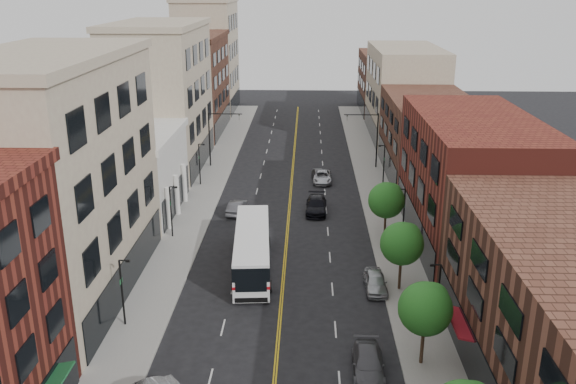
# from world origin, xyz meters

# --- Properties ---
(sidewalk_left) EXTENTS (4.00, 110.00, 0.15)m
(sidewalk_left) POSITION_xyz_m (-10.00, 35.00, 0.07)
(sidewalk_left) COLOR gray
(sidewalk_left) RESTS_ON ground
(sidewalk_right) EXTENTS (4.00, 110.00, 0.15)m
(sidewalk_right) POSITION_xyz_m (10.00, 35.00, 0.07)
(sidewalk_right) COLOR gray
(sidewalk_right) RESTS_ON ground
(bldg_l_tanoffice) EXTENTS (10.00, 22.00, 18.00)m
(bldg_l_tanoffice) POSITION_xyz_m (-17.00, 13.00, 9.00)
(bldg_l_tanoffice) COLOR tan
(bldg_l_tanoffice) RESTS_ON ground
(bldg_l_white) EXTENTS (10.00, 14.00, 8.00)m
(bldg_l_white) POSITION_xyz_m (-17.00, 31.00, 4.00)
(bldg_l_white) COLOR silver
(bldg_l_white) RESTS_ON ground
(bldg_l_far_a) EXTENTS (10.00, 20.00, 18.00)m
(bldg_l_far_a) POSITION_xyz_m (-17.00, 48.00, 9.00)
(bldg_l_far_a) COLOR tan
(bldg_l_far_a) RESTS_ON ground
(bldg_l_far_b) EXTENTS (10.00, 20.00, 15.00)m
(bldg_l_far_b) POSITION_xyz_m (-17.00, 68.00, 7.50)
(bldg_l_far_b) COLOR brown
(bldg_l_far_b) RESTS_ON ground
(bldg_l_far_c) EXTENTS (10.00, 16.00, 20.00)m
(bldg_l_far_c) POSITION_xyz_m (-17.00, 86.00, 10.00)
(bldg_l_far_c) COLOR tan
(bldg_l_far_c) RESTS_ON ground
(bldg_r_mid) EXTENTS (10.00, 22.00, 12.00)m
(bldg_r_mid) POSITION_xyz_m (17.00, 24.00, 6.00)
(bldg_r_mid) COLOR maroon
(bldg_r_mid) RESTS_ON ground
(bldg_r_far_a) EXTENTS (10.00, 20.00, 10.00)m
(bldg_r_far_a) POSITION_xyz_m (17.00, 45.00, 5.00)
(bldg_r_far_a) COLOR brown
(bldg_r_far_a) RESTS_ON ground
(bldg_r_far_b) EXTENTS (10.00, 22.00, 14.00)m
(bldg_r_far_b) POSITION_xyz_m (17.00, 66.00, 7.00)
(bldg_r_far_b) COLOR tan
(bldg_r_far_b) RESTS_ON ground
(bldg_r_far_c) EXTENTS (10.00, 18.00, 11.00)m
(bldg_r_far_c) POSITION_xyz_m (17.00, 86.00, 5.50)
(bldg_r_far_c) COLOR brown
(bldg_r_far_c) RESTS_ON ground
(tree_r_1) EXTENTS (3.40, 3.40, 5.59)m
(tree_r_1) POSITION_xyz_m (9.39, 4.07, 4.13)
(tree_r_1) COLOR black
(tree_r_1) RESTS_ON sidewalk_right
(tree_r_2) EXTENTS (3.40, 3.40, 5.59)m
(tree_r_2) POSITION_xyz_m (9.39, 14.07, 4.13)
(tree_r_2) COLOR black
(tree_r_2) RESTS_ON sidewalk_right
(tree_r_3) EXTENTS (3.40, 3.40, 5.59)m
(tree_r_3) POSITION_xyz_m (9.39, 24.07, 4.13)
(tree_r_3) COLOR black
(tree_r_3) RESTS_ON sidewalk_right
(lamp_l_1) EXTENTS (0.81, 0.55, 5.05)m
(lamp_l_1) POSITION_xyz_m (-10.95, 8.00, 2.97)
(lamp_l_1) COLOR black
(lamp_l_1) RESTS_ON sidewalk_left
(lamp_l_2) EXTENTS (0.81, 0.55, 5.05)m
(lamp_l_2) POSITION_xyz_m (-10.95, 24.00, 2.97)
(lamp_l_2) COLOR black
(lamp_l_2) RESTS_ON sidewalk_left
(lamp_l_3) EXTENTS (0.81, 0.55, 5.05)m
(lamp_l_3) POSITION_xyz_m (-10.95, 40.00, 2.97)
(lamp_l_3) COLOR black
(lamp_l_3) RESTS_ON sidewalk_left
(lamp_r_1) EXTENTS (0.81, 0.55, 5.05)m
(lamp_r_1) POSITION_xyz_m (10.95, 8.00, 2.97)
(lamp_r_1) COLOR black
(lamp_r_1) RESTS_ON sidewalk_right
(lamp_r_2) EXTENTS (0.81, 0.55, 5.05)m
(lamp_r_2) POSITION_xyz_m (10.95, 24.00, 2.97)
(lamp_r_2) COLOR black
(lamp_r_2) RESTS_ON sidewalk_right
(lamp_r_3) EXTENTS (0.81, 0.55, 5.05)m
(lamp_r_3) POSITION_xyz_m (10.95, 40.00, 2.97)
(lamp_r_3) COLOR black
(lamp_r_3) RESTS_ON sidewalk_right
(signal_mast_left) EXTENTS (4.49, 0.18, 7.20)m
(signal_mast_left) POSITION_xyz_m (-10.27, 48.00, 4.65)
(signal_mast_left) COLOR black
(signal_mast_left) RESTS_ON sidewalk_left
(signal_mast_right) EXTENTS (4.49, 0.18, 7.20)m
(signal_mast_right) POSITION_xyz_m (10.27, 48.00, 4.65)
(signal_mast_right) COLOR black
(signal_mast_right) RESTS_ON sidewalk_right
(city_bus) EXTENTS (3.86, 13.22, 3.36)m
(city_bus) POSITION_xyz_m (-2.72, 17.62, 1.95)
(city_bus) COLOR white
(city_bus) RESTS_ON ground
(car_parked_mid) EXTENTS (2.12, 4.89, 1.40)m
(car_parked_mid) POSITION_xyz_m (5.80, 2.94, 0.70)
(car_parked_mid) COLOR #48484C
(car_parked_mid) RESTS_ON ground
(car_parked_far) EXTENTS (1.77, 4.26, 1.44)m
(car_parked_far) POSITION_xyz_m (7.40, 13.99, 0.72)
(car_parked_far) COLOR #A9ACB0
(car_parked_far) RESTS_ON ground
(car_lane_behind) EXTENTS (2.01, 4.44, 1.41)m
(car_lane_behind) POSITION_xyz_m (-5.50, 30.63, 0.71)
(car_lane_behind) COLOR #434347
(car_lane_behind) RESTS_ON ground
(car_lane_a) EXTENTS (2.35, 5.43, 1.56)m
(car_lane_a) POSITION_xyz_m (2.90, 31.33, 0.78)
(car_lane_a) COLOR black
(car_lane_a) RESTS_ON ground
(car_lane_b) EXTENTS (2.34, 4.91, 1.35)m
(car_lane_b) POSITION_xyz_m (3.77, 41.83, 0.68)
(car_lane_b) COLOR #B9BBC1
(car_lane_b) RESTS_ON ground
(car_lane_c) EXTENTS (1.98, 4.15, 1.37)m
(car_lane_c) POSITION_xyz_m (3.36, 42.50, 0.68)
(car_lane_c) COLOR #4E4E53
(car_lane_c) RESTS_ON ground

